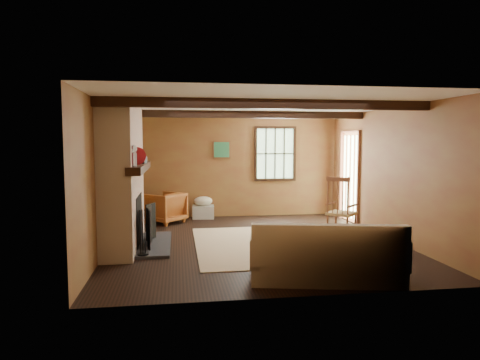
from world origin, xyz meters
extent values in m
plane|color=black|center=(0.00, 0.00, 0.00)|extent=(5.50, 5.50, 0.00)
cube|color=olive|center=(0.00, 2.75, 1.20)|extent=(5.00, 0.02, 2.40)
cube|color=olive|center=(0.00, -2.75, 1.20)|extent=(5.00, 0.02, 2.40)
cube|color=olive|center=(-2.50, 0.00, 1.20)|extent=(0.02, 5.50, 2.40)
cube|color=olive|center=(2.50, 0.00, 1.20)|extent=(0.02, 5.50, 2.40)
cube|color=white|center=(0.00, 0.00, 2.40)|extent=(5.00, 5.50, 0.02)
cube|color=black|center=(0.00, -1.20, 2.33)|extent=(5.00, 0.12, 0.14)
cube|color=black|center=(0.00, 1.20, 2.33)|extent=(5.00, 0.12, 0.14)
cube|color=black|center=(1.00, 2.72, 1.50)|extent=(1.02, 0.06, 1.32)
cube|color=#BDECB4|center=(1.00, 2.75, 1.50)|extent=(0.90, 0.01, 1.20)
cube|color=black|center=(1.00, 2.73, 1.50)|extent=(0.90, 0.03, 0.02)
cube|color=brown|center=(2.47, 1.70, 1.00)|extent=(0.06, 1.00, 2.06)
cube|color=#BDECB4|center=(2.50, 1.70, 1.00)|extent=(0.01, 0.80, 1.85)
cube|color=brown|center=(-0.30, 2.72, 1.60)|extent=(0.42, 0.03, 0.42)
cube|color=#236B5F|center=(-0.30, 2.71, 1.60)|extent=(0.36, 0.01, 0.36)
cube|color=#AA5641|center=(-2.25, 0.00, 1.20)|extent=(0.50, 2.20, 2.40)
cube|color=black|center=(-2.18, 0.00, 0.45)|extent=(0.38, 1.00, 0.85)
cube|color=#3B3B40|center=(-1.75, 0.00, 0.03)|extent=(0.55, 1.80, 0.05)
cube|color=black|center=(-1.97, 0.00, 1.35)|extent=(0.22, 2.30, 0.12)
cube|color=black|center=(-1.82, -0.38, 0.37)|extent=(0.07, 0.32, 0.64)
cube|color=black|center=(-1.82, -0.05, 0.37)|extent=(0.07, 0.32, 0.64)
cube|color=black|center=(-1.82, 0.28, 0.37)|extent=(0.16, 0.30, 0.64)
cylinder|color=black|center=(-1.88, -0.80, 0.06)|extent=(0.17, 0.17, 0.02)
cylinder|color=black|center=(-1.91, -0.83, 0.40)|extent=(0.02, 0.02, 0.70)
cylinder|color=black|center=(-1.88, -0.80, 0.40)|extent=(0.02, 0.02, 0.70)
cylinder|color=black|center=(-1.85, -0.77, 0.40)|extent=(0.02, 0.02, 0.70)
cylinder|color=silver|center=(-1.98, -0.89, 1.51)|extent=(0.09, 0.09, 0.21)
sphere|color=silver|center=(-1.98, -0.89, 1.68)|extent=(0.11, 0.11, 0.11)
cylinder|color=#A3121A|center=(-1.98, -0.37, 1.55)|extent=(0.29, 0.05, 0.29)
cube|color=black|center=(-1.98, 0.12, 1.47)|extent=(0.25, 0.20, 0.12)
cylinder|color=black|center=(-1.98, 0.46, 1.47)|extent=(0.09, 0.09, 0.11)
cylinder|color=black|center=(-1.98, 0.67, 1.45)|extent=(0.08, 0.08, 0.09)
cube|color=beige|center=(0.20, -0.20, 0.00)|extent=(2.50, 3.00, 0.01)
cube|color=#A59250|center=(1.71, 0.21, 0.44)|extent=(0.65, 0.65, 0.05)
cube|color=brown|center=(1.57, 0.07, 1.10)|extent=(0.36, 0.35, 0.08)
cylinder|color=brown|center=(1.98, 0.21, 0.23)|extent=(0.04, 0.04, 0.43)
cylinder|color=brown|center=(1.70, 0.49, 0.23)|extent=(0.04, 0.04, 0.43)
cylinder|color=brown|center=(1.71, -0.07, 0.23)|extent=(0.04, 0.04, 0.43)
cylinder|color=brown|center=(1.43, 0.21, 0.23)|extent=(0.04, 0.04, 0.43)
cylinder|color=brown|center=(1.71, -0.07, 0.78)|extent=(0.04, 0.04, 0.73)
cylinder|color=brown|center=(1.43, 0.21, 0.78)|extent=(0.04, 0.04, 0.73)
cylinder|color=brown|center=(1.64, 0.00, 0.76)|extent=(0.02, 0.02, 0.61)
cylinder|color=brown|center=(1.57, 0.07, 0.76)|extent=(0.02, 0.02, 0.61)
cylinder|color=brown|center=(1.50, 0.14, 0.76)|extent=(0.02, 0.02, 0.61)
cube|color=brown|center=(1.86, 0.06, 0.61)|extent=(0.32, 0.32, 0.03)
cube|color=brown|center=(1.55, 0.36, 0.61)|extent=(0.32, 0.32, 0.03)
cube|color=brown|center=(1.85, 0.07, 0.01)|extent=(0.61, 0.62, 0.03)
cube|color=brown|center=(1.57, 0.35, 0.01)|extent=(0.61, 0.62, 0.03)
cube|color=white|center=(0.54, -2.15, 0.21)|extent=(2.02, 1.21, 0.42)
cube|color=white|center=(0.47, -2.50, 0.52)|extent=(1.88, 0.52, 0.52)
cube|color=white|center=(-0.34, -1.97, 0.40)|extent=(0.30, 0.86, 0.38)
cube|color=white|center=(1.42, -2.33, 0.40)|extent=(0.30, 0.86, 0.38)
ellipsoid|color=white|center=(1.03, -2.15, 0.52)|extent=(0.36, 0.19, 0.34)
cylinder|color=brown|center=(-1.99, 2.44, 0.05)|extent=(0.36, 0.11, 0.11)
cylinder|color=brown|center=(-1.88, 2.44, 0.05)|extent=(0.36, 0.11, 0.11)
cylinder|color=brown|center=(-1.76, 2.44, 0.05)|extent=(0.36, 0.11, 0.11)
cylinder|color=brown|center=(-1.99, 2.44, 0.16)|extent=(0.36, 0.11, 0.11)
cylinder|color=brown|center=(-1.88, 2.44, 0.16)|extent=(0.36, 0.11, 0.11)
cylinder|color=brown|center=(-1.76, 2.44, 0.16)|extent=(0.36, 0.11, 0.11)
cube|color=silver|center=(-0.76, 2.54, 0.15)|extent=(0.52, 0.41, 0.30)
ellipsoid|color=white|center=(-0.76, 2.54, 0.41)|extent=(0.48, 0.41, 0.22)
imported|color=#BF6026|center=(-1.63, 2.08, 0.34)|extent=(1.04, 1.04, 0.68)
camera|label=1|loc=(-1.34, -7.37, 1.77)|focal=32.00mm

